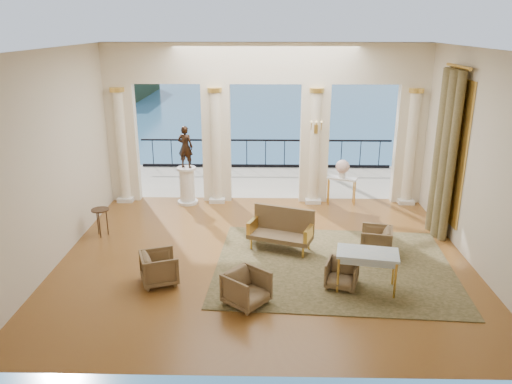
{
  "coord_description": "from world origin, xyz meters",
  "views": [
    {
      "loc": [
        0.04,
        -10.13,
        4.97
      ],
      "look_at": [
        -0.2,
        0.6,
        1.34
      ],
      "focal_mm": 35.0,
      "sensor_mm": 36.0,
      "label": 1
    }
  ],
  "objects_px": {
    "armchair_b": "(342,272)",
    "armchair_d": "(159,266)",
    "side_table": "(100,213)",
    "statue": "(185,147)",
    "game_table": "(367,256)",
    "pedestal": "(187,186)",
    "console_table": "(342,182)",
    "armchair_c": "(376,239)",
    "armchair_a": "(247,287)",
    "settee": "(282,229)"
  },
  "relations": [
    {
      "from": "side_table",
      "to": "statue",
      "type": "bearing_deg",
      "value": 53.83
    },
    {
      "from": "armchair_a",
      "to": "armchair_d",
      "type": "bearing_deg",
      "value": 105.69
    },
    {
      "from": "game_table",
      "to": "side_table",
      "type": "height_order",
      "value": "game_table"
    },
    {
      "from": "pedestal",
      "to": "console_table",
      "type": "bearing_deg",
      "value": 0.64
    },
    {
      "from": "game_table",
      "to": "side_table",
      "type": "relative_size",
      "value": 1.82
    },
    {
      "from": "pedestal",
      "to": "side_table",
      "type": "height_order",
      "value": "pedestal"
    },
    {
      "from": "armchair_c",
      "to": "side_table",
      "type": "height_order",
      "value": "same"
    },
    {
      "from": "armchair_b",
      "to": "pedestal",
      "type": "height_order",
      "value": "pedestal"
    },
    {
      "from": "armchair_d",
      "to": "game_table",
      "type": "height_order",
      "value": "game_table"
    },
    {
      "from": "armchair_a",
      "to": "game_table",
      "type": "distance_m",
      "value": 2.42
    },
    {
      "from": "game_table",
      "to": "pedestal",
      "type": "bearing_deg",
      "value": 141.34
    },
    {
      "from": "armchair_c",
      "to": "side_table",
      "type": "distance_m",
      "value": 6.59
    },
    {
      "from": "armchair_b",
      "to": "console_table",
      "type": "bearing_deg",
      "value": 100.06
    },
    {
      "from": "pedestal",
      "to": "console_table",
      "type": "height_order",
      "value": "pedestal"
    },
    {
      "from": "settee",
      "to": "game_table",
      "type": "relative_size",
      "value": 1.24
    },
    {
      "from": "armchair_c",
      "to": "armchair_a",
      "type": "bearing_deg",
      "value": -38.71
    },
    {
      "from": "armchair_b",
      "to": "game_table",
      "type": "height_order",
      "value": "game_table"
    },
    {
      "from": "armchair_b",
      "to": "console_table",
      "type": "height_order",
      "value": "console_table"
    },
    {
      "from": "armchair_a",
      "to": "armchair_c",
      "type": "xyz_separation_m",
      "value": [
        2.84,
        2.22,
        -0.01
      ]
    },
    {
      "from": "armchair_a",
      "to": "armchair_d",
      "type": "height_order",
      "value": "armchair_a"
    },
    {
      "from": "armchair_c",
      "to": "game_table",
      "type": "height_order",
      "value": "game_table"
    },
    {
      "from": "console_table",
      "to": "side_table",
      "type": "distance_m",
      "value": 6.66
    },
    {
      "from": "pedestal",
      "to": "console_table",
      "type": "relative_size",
      "value": 1.21
    },
    {
      "from": "console_table",
      "to": "armchair_d",
      "type": "bearing_deg",
      "value": -110.15
    },
    {
      "from": "armchair_a",
      "to": "game_table",
      "type": "relative_size",
      "value": 0.57
    },
    {
      "from": "armchair_c",
      "to": "pedestal",
      "type": "height_order",
      "value": "pedestal"
    },
    {
      "from": "armchair_d",
      "to": "statue",
      "type": "height_order",
      "value": "statue"
    },
    {
      "from": "statue",
      "to": "armchair_c",
      "type": "bearing_deg",
      "value": 159.5
    },
    {
      "from": "armchair_c",
      "to": "pedestal",
      "type": "distance_m",
      "value": 5.79
    },
    {
      "from": "settee",
      "to": "game_table",
      "type": "distance_m",
      "value": 2.48
    },
    {
      "from": "statue",
      "to": "pedestal",
      "type": "bearing_deg",
      "value": -0.0
    },
    {
      "from": "statue",
      "to": "side_table",
      "type": "xyz_separation_m",
      "value": [
        -1.75,
        -2.39,
        -1.08
      ]
    },
    {
      "from": "armchair_d",
      "to": "statue",
      "type": "distance_m",
      "value": 4.89
    },
    {
      "from": "armchair_a",
      "to": "armchair_c",
      "type": "relative_size",
      "value": 1.03
    },
    {
      "from": "armchair_a",
      "to": "side_table",
      "type": "bearing_deg",
      "value": 89.49
    },
    {
      "from": "statue",
      "to": "armchair_a",
      "type": "bearing_deg",
      "value": 123.28
    },
    {
      "from": "armchair_b",
      "to": "armchair_d",
      "type": "xyz_separation_m",
      "value": [
        -3.64,
        0.08,
        0.05
      ]
    },
    {
      "from": "armchair_a",
      "to": "settee",
      "type": "relative_size",
      "value": 0.46
    },
    {
      "from": "settee",
      "to": "side_table",
      "type": "relative_size",
      "value": 2.26
    },
    {
      "from": "armchair_c",
      "to": "console_table",
      "type": "relative_size",
      "value": 0.78
    },
    {
      "from": "armchair_b",
      "to": "console_table",
      "type": "relative_size",
      "value": 0.69
    },
    {
      "from": "armchair_b",
      "to": "console_table",
      "type": "xyz_separation_m",
      "value": [
        0.65,
        4.83,
        0.35
      ]
    },
    {
      "from": "armchair_d",
      "to": "settee",
      "type": "height_order",
      "value": "settee"
    },
    {
      "from": "game_table",
      "to": "pedestal",
      "type": "distance_m",
      "value": 6.47
    },
    {
      "from": "armchair_a",
      "to": "console_table",
      "type": "bearing_deg",
      "value": 15.07
    },
    {
      "from": "game_table",
      "to": "armchair_d",
      "type": "bearing_deg",
      "value": -172.2
    },
    {
      "from": "armchair_d",
      "to": "game_table",
      "type": "relative_size",
      "value": 0.56
    },
    {
      "from": "armchair_b",
      "to": "game_table",
      "type": "xyz_separation_m",
      "value": [
        0.46,
        -0.09,
        0.41
      ]
    },
    {
      "from": "settee",
      "to": "statue",
      "type": "relative_size",
      "value": 1.31
    },
    {
      "from": "pedestal",
      "to": "armchair_b",
      "type": "bearing_deg",
      "value": -51.55
    }
  ]
}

